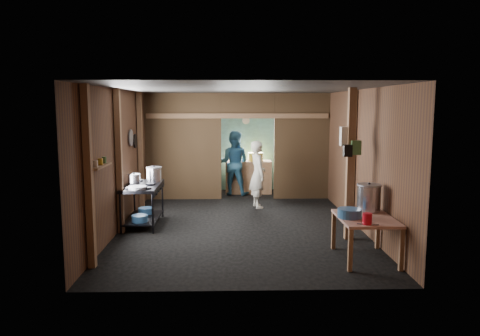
{
  "coord_description": "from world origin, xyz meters",
  "views": [
    {
      "loc": [
        -0.22,
        -8.96,
        2.31
      ],
      "look_at": [
        0.0,
        -0.2,
        1.1
      ],
      "focal_mm": 34.19,
      "sensor_mm": 36.0,
      "label": 1
    }
  ],
  "objects_px": {
    "yellow_tub": "(255,157)",
    "stock_pot": "(369,198)",
    "gas_range": "(143,205)",
    "cook": "(258,174)",
    "prep_table": "(365,238)",
    "stove_pot_large": "(154,175)",
    "pink_bucket": "(367,219)"
  },
  "relations": [
    {
      "from": "gas_range",
      "to": "prep_table",
      "type": "distance_m",
      "value": 4.25
    },
    {
      "from": "pink_bucket",
      "to": "cook",
      "type": "bearing_deg",
      "value": 107.81
    },
    {
      "from": "gas_range",
      "to": "pink_bucket",
      "type": "bearing_deg",
      "value": -34.64
    },
    {
      "from": "stove_pot_large",
      "to": "stock_pot",
      "type": "relative_size",
      "value": 0.7
    },
    {
      "from": "stove_pot_large",
      "to": "cook",
      "type": "bearing_deg",
      "value": 27.61
    },
    {
      "from": "cook",
      "to": "prep_table",
      "type": "bearing_deg",
      "value": -172.02
    },
    {
      "from": "stock_pot",
      "to": "pink_bucket",
      "type": "height_order",
      "value": "stock_pot"
    },
    {
      "from": "stock_pot",
      "to": "stove_pot_large",
      "type": "bearing_deg",
      "value": 150.86
    },
    {
      "from": "yellow_tub",
      "to": "stock_pot",
      "type": "bearing_deg",
      "value": -73.02
    },
    {
      "from": "gas_range",
      "to": "prep_table",
      "type": "height_order",
      "value": "gas_range"
    },
    {
      "from": "cook",
      "to": "yellow_tub",
      "type": "bearing_deg",
      "value": -14.95
    },
    {
      "from": "prep_table",
      "to": "yellow_tub",
      "type": "distance_m",
      "value": 5.51
    },
    {
      "from": "pink_bucket",
      "to": "prep_table",
      "type": "bearing_deg",
      "value": 75.18
    },
    {
      "from": "gas_range",
      "to": "stock_pot",
      "type": "relative_size",
      "value": 2.98
    },
    {
      "from": "pink_bucket",
      "to": "cook",
      "type": "relative_size",
      "value": 0.11
    },
    {
      "from": "gas_range",
      "to": "stock_pot",
      "type": "height_order",
      "value": "stock_pot"
    },
    {
      "from": "prep_table",
      "to": "stock_pot",
      "type": "bearing_deg",
      "value": 68.36
    },
    {
      "from": "pink_bucket",
      "to": "cook",
      "type": "xyz_separation_m",
      "value": [
        -1.28,
        3.99,
        0.03
      ]
    },
    {
      "from": "stove_pot_large",
      "to": "yellow_tub",
      "type": "relative_size",
      "value": 0.79
    },
    {
      "from": "yellow_tub",
      "to": "cook",
      "type": "xyz_separation_m",
      "value": [
        -0.05,
        -1.73,
        -0.2
      ]
    },
    {
      "from": "stove_pot_large",
      "to": "cook",
      "type": "xyz_separation_m",
      "value": [
        2.15,
        1.12,
        -0.17
      ]
    },
    {
      "from": "prep_table",
      "to": "pink_bucket",
      "type": "bearing_deg",
      "value": -104.82
    },
    {
      "from": "yellow_tub",
      "to": "gas_range",
      "type": "bearing_deg",
      "value": -126.17
    },
    {
      "from": "gas_range",
      "to": "yellow_tub",
      "type": "relative_size",
      "value": 3.35
    },
    {
      "from": "prep_table",
      "to": "cook",
      "type": "distance_m",
      "value": 3.86
    },
    {
      "from": "gas_range",
      "to": "cook",
      "type": "xyz_separation_m",
      "value": [
        2.32,
        1.51,
        0.36
      ]
    },
    {
      "from": "stock_pot",
      "to": "pink_bucket",
      "type": "distance_m",
      "value": 0.86
    },
    {
      "from": "prep_table",
      "to": "cook",
      "type": "height_order",
      "value": "cook"
    },
    {
      "from": "stock_pot",
      "to": "cook",
      "type": "bearing_deg",
      "value": 115.95
    },
    {
      "from": "gas_range",
      "to": "stove_pot_large",
      "type": "relative_size",
      "value": 4.25
    },
    {
      "from": "pink_bucket",
      "to": "yellow_tub",
      "type": "distance_m",
      "value": 5.86
    },
    {
      "from": "prep_table",
      "to": "stock_pot",
      "type": "height_order",
      "value": "stock_pot"
    }
  ]
}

